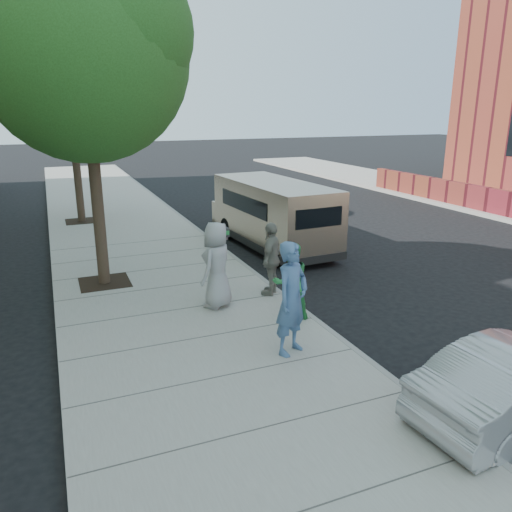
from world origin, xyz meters
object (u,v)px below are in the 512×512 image
object	(u,v)px
person_officer	(292,299)
tree_near	(86,48)
tree_far	(70,91)
parking_meter	(224,244)
person_green_shirt	(291,282)
person_striped_polo	(271,259)
van	(272,213)
person_gray_shirt	(217,265)

from	to	relation	value
person_officer	tree_near	bearing A→B (deg)	88.01
tree_far	parking_meter	distance (m)	9.97
person_officer	person_green_shirt	world-z (taller)	person_officer
person_green_shirt	person_striped_polo	size ratio (longest dim) A/B	0.94
parking_meter	tree_far	bearing A→B (deg)	89.70
van	person_green_shirt	distance (m)	6.03
person_officer	person_green_shirt	xyz separation A→B (m)	(0.64, 1.31, -0.21)
person_gray_shirt	person_striped_polo	distance (m)	1.41
tree_far	person_striped_polo	size ratio (longest dim) A/B	3.82
tree_near	person_gray_shirt	bearing A→B (deg)	-50.73
person_gray_shirt	parking_meter	bearing A→B (deg)	-157.73
person_green_shirt	person_gray_shirt	world-z (taller)	person_gray_shirt
van	person_striped_polo	distance (m)	4.59
person_officer	person_gray_shirt	distance (m)	2.59
tree_far	person_striped_polo	distance (m)	11.17
tree_near	person_officer	distance (m)	7.18
parking_meter	person_gray_shirt	size ratio (longest dim) A/B	0.75
van	person_officer	xyz separation A→B (m)	(-2.77, -6.95, 0.04)
parking_meter	van	xyz separation A→B (m)	(2.70, 3.14, -0.05)
person_gray_shirt	person_green_shirt	bearing A→B (deg)	90.78
van	person_green_shirt	world-z (taller)	van
tree_near	person_officer	world-z (taller)	tree_near
tree_near	person_striped_polo	xyz separation A→B (m)	(3.45, -2.29, -4.55)
person_gray_shirt	person_striped_polo	size ratio (longest dim) A/B	1.10
tree_near	person_gray_shirt	xyz separation A→B (m)	(2.07, -2.53, -4.46)
parking_meter	person_officer	bearing A→B (deg)	-108.14
tree_far	van	size ratio (longest dim) A/B	1.12
person_officer	person_striped_polo	distance (m)	2.91
tree_far	person_green_shirt	distance (m)	12.44
tree_far	van	distance (m)	8.69
tree_near	tree_far	world-z (taller)	tree_near
person_officer	parking_meter	bearing A→B (deg)	59.83
tree_near	person_officer	xyz separation A→B (m)	(2.59, -5.06, -4.39)
tree_near	parking_meter	xyz separation A→B (m)	(2.66, -1.26, -4.38)
tree_far	person_gray_shirt	xyz separation A→B (m)	(2.07, -10.13, -3.80)
tree_far	tree_near	bearing A→B (deg)	-90.00
tree_near	person_officer	bearing A→B (deg)	-62.92
tree_near	tree_far	distance (m)	7.63
tree_far	parking_meter	size ratio (longest dim) A/B	4.63
person_green_shirt	person_gray_shirt	bearing A→B (deg)	-44.55
tree_near	person_gray_shirt	distance (m)	5.53
parking_meter	person_gray_shirt	xyz separation A→B (m)	(-0.60, -1.27, -0.08)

